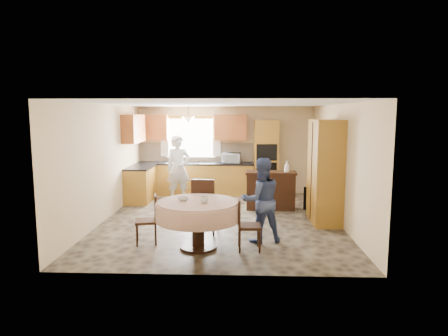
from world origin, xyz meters
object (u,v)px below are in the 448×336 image
(cupboard, at_px, (325,171))
(chair_back, at_px, (204,203))
(oven_tower, at_px, (266,158))
(dining_table, at_px, (198,212))
(sideboard, at_px, (270,191))
(person_sink, at_px, (178,169))
(person_dining, at_px, (261,200))
(chair_right, at_px, (245,222))
(chair_left, at_px, (150,217))

(cupboard, height_order, chair_back, cupboard)
(oven_tower, height_order, dining_table, oven_tower)
(oven_tower, xyz_separation_m, sideboard, (0.01, -1.65, -0.63))
(cupboard, xyz_separation_m, chair_back, (-2.48, -0.93, -0.49))
(cupboard, height_order, person_sink, cupboard)
(person_sink, height_order, person_dining, person_sink)
(oven_tower, distance_m, dining_table, 4.78)
(sideboard, height_order, person_dining, person_dining)
(sideboard, distance_m, cupboard, 1.66)
(oven_tower, xyz_separation_m, person_sink, (-2.34, -0.87, -0.19))
(person_dining, bearing_deg, chair_right, 43.55)
(chair_back, bearing_deg, chair_left, 41.40)
(sideboard, bearing_deg, chair_back, -123.42)
(cupboard, height_order, chair_left, cupboard)
(chair_left, distance_m, person_sink, 3.45)
(sideboard, relative_size, chair_right, 1.36)
(cupboard, height_order, person_dining, cupboard)
(dining_table, bearing_deg, chair_left, 164.96)
(chair_back, height_order, chair_right, chair_back)
(chair_left, relative_size, person_dining, 0.57)
(dining_table, bearing_deg, cupboard, 35.52)
(cupboard, relative_size, chair_right, 2.45)
(oven_tower, bearing_deg, cupboard, -68.75)
(chair_back, bearing_deg, oven_tower, -104.05)
(person_dining, bearing_deg, cupboard, -150.43)
(oven_tower, height_order, person_dining, oven_tower)
(oven_tower, height_order, sideboard, oven_tower)
(chair_back, bearing_deg, sideboard, -118.09)
(chair_back, xyz_separation_m, person_dining, (1.06, -0.46, 0.17))
(oven_tower, xyz_separation_m, dining_table, (-1.44, -4.54, -0.42))
(oven_tower, relative_size, chair_back, 1.97)
(dining_table, relative_size, person_sink, 0.83)
(chair_right, relative_size, person_sink, 0.51)
(dining_table, height_order, chair_left, chair_left)
(chair_right, xyz_separation_m, person_dining, (0.29, 0.47, 0.27))
(cupboard, bearing_deg, chair_right, -132.67)
(oven_tower, relative_size, dining_table, 1.48)
(person_dining, bearing_deg, oven_tower, -109.57)
(sideboard, bearing_deg, oven_tower, 92.02)
(chair_left, bearing_deg, dining_table, 61.88)
(dining_table, xyz_separation_m, chair_left, (-0.88, 0.24, -0.16))
(oven_tower, distance_m, cupboard, 2.95)
(chair_left, distance_m, chair_back, 1.11)
(person_sink, bearing_deg, person_dining, -78.83)
(person_sink, bearing_deg, chair_back, -91.89)
(chair_left, relative_size, person_sink, 0.50)
(sideboard, distance_m, chair_right, 3.03)
(oven_tower, bearing_deg, chair_back, -110.97)
(sideboard, xyz_separation_m, cupboard, (1.06, -1.10, 0.66))
(person_sink, bearing_deg, dining_table, -96.43)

